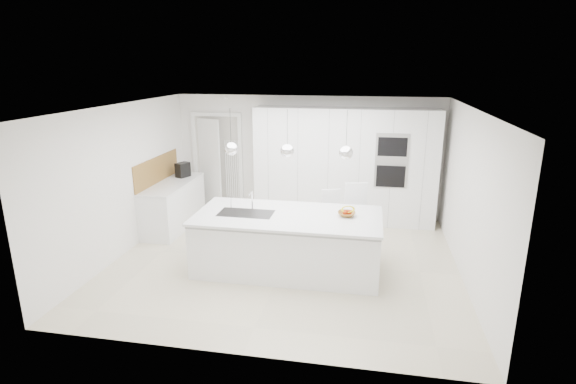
% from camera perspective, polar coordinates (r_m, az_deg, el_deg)
% --- Properties ---
extents(floor, '(5.50, 5.50, 0.00)m').
position_cam_1_polar(floor, '(7.45, -0.42, -8.79)').
color(floor, beige).
rests_on(floor, ground).
extents(wall_back, '(5.50, 0.00, 5.50)m').
position_cam_1_polar(wall_back, '(9.42, 2.44, 4.52)').
color(wall_back, white).
rests_on(wall_back, ground).
extents(wall_left, '(0.00, 5.00, 5.00)m').
position_cam_1_polar(wall_left, '(7.99, -20.21, 1.44)').
color(wall_left, white).
rests_on(wall_left, ground).
extents(ceiling, '(5.50, 5.50, 0.00)m').
position_cam_1_polar(ceiling, '(6.79, -0.47, 10.73)').
color(ceiling, white).
rests_on(ceiling, wall_back).
extents(tall_cabinets, '(3.60, 0.60, 2.30)m').
position_cam_1_polar(tall_cabinets, '(9.07, 7.18, 3.32)').
color(tall_cabinets, white).
rests_on(tall_cabinets, floor).
extents(oven_stack, '(0.62, 0.04, 1.05)m').
position_cam_1_polar(oven_stack, '(8.72, 13.02, 3.86)').
color(oven_stack, '#A5A5A8').
rests_on(oven_stack, tall_cabinets).
extents(doorway_frame, '(1.11, 0.08, 2.13)m').
position_cam_1_polar(doorway_frame, '(9.89, -8.88, 3.57)').
color(doorway_frame, white).
rests_on(doorway_frame, floor).
extents(hallway_door, '(0.76, 0.38, 2.00)m').
position_cam_1_polar(hallway_door, '(9.93, -10.34, 3.44)').
color(hallway_door, white).
rests_on(hallway_door, floor).
extents(radiator, '(0.32, 0.04, 1.40)m').
position_cam_1_polar(radiator, '(9.82, -7.09, 2.50)').
color(radiator, white).
rests_on(radiator, floor).
extents(left_base_cabinets, '(0.60, 1.80, 0.86)m').
position_cam_1_polar(left_base_cabinets, '(9.09, -14.31, -1.74)').
color(left_base_cabinets, white).
rests_on(left_base_cabinets, floor).
extents(left_worktop, '(0.62, 1.82, 0.04)m').
position_cam_1_polar(left_worktop, '(8.97, -14.51, 1.00)').
color(left_worktop, white).
rests_on(left_worktop, left_base_cabinets).
extents(oak_backsplash, '(0.02, 1.80, 0.50)m').
position_cam_1_polar(oak_backsplash, '(9.03, -16.29, 2.73)').
color(oak_backsplash, olive).
rests_on(oak_backsplash, wall_left).
extents(island_base, '(2.80, 1.20, 0.86)m').
position_cam_1_polar(island_base, '(6.99, -0.09, -6.67)').
color(island_base, white).
rests_on(island_base, floor).
extents(island_worktop, '(2.84, 1.40, 0.04)m').
position_cam_1_polar(island_worktop, '(6.87, -0.01, -3.05)').
color(island_worktop, white).
rests_on(island_worktop, island_base).
extents(island_sink, '(0.84, 0.44, 0.18)m').
position_cam_1_polar(island_sink, '(6.99, -5.34, -3.32)').
color(island_sink, '#3F3F42').
rests_on(island_sink, island_worktop).
extents(island_tap, '(0.02, 0.02, 0.30)m').
position_cam_1_polar(island_tap, '(7.09, -4.57, -1.07)').
color(island_tap, white).
rests_on(island_tap, island_worktop).
extents(pendant_left, '(0.20, 0.20, 0.20)m').
position_cam_1_polar(pendant_left, '(6.77, -7.22, 5.46)').
color(pendant_left, white).
rests_on(pendant_left, ceiling).
extents(pendant_mid, '(0.20, 0.20, 0.20)m').
position_cam_1_polar(pendant_mid, '(6.56, -0.09, 5.25)').
color(pendant_mid, white).
rests_on(pendant_mid, ceiling).
extents(pendant_right, '(0.20, 0.20, 0.20)m').
position_cam_1_polar(pendant_right, '(6.46, 7.36, 4.95)').
color(pendant_right, white).
rests_on(pendant_right, ceiling).
extents(fruit_bowl, '(0.27, 0.27, 0.07)m').
position_cam_1_polar(fruit_bowl, '(6.85, 7.45, -2.79)').
color(fruit_bowl, olive).
rests_on(fruit_bowl, island_worktop).
extents(espresso_machine, '(0.27, 0.32, 0.29)m').
position_cam_1_polar(espresso_machine, '(9.36, -13.22, 2.76)').
color(espresso_machine, black).
rests_on(espresso_machine, left_worktop).
extents(bar_stool_left, '(0.48, 0.56, 1.04)m').
position_cam_1_polar(bar_stool_left, '(7.75, 5.30, -3.70)').
color(bar_stool_left, white).
rests_on(bar_stool_left, floor).
extents(bar_stool_right, '(0.50, 0.62, 1.20)m').
position_cam_1_polar(bar_stool_right, '(7.59, 8.45, -3.61)').
color(bar_stool_right, white).
rests_on(bar_stool_right, floor).
extents(apple_a, '(0.08, 0.08, 0.08)m').
position_cam_1_polar(apple_a, '(6.83, 7.68, -2.56)').
color(apple_a, '#A82B0A').
rests_on(apple_a, fruit_bowl).
extents(apple_b, '(0.07, 0.07, 0.07)m').
position_cam_1_polar(apple_b, '(6.83, 7.83, -2.56)').
color(apple_b, '#A82B0A').
rests_on(apple_b, fruit_bowl).
extents(apple_c, '(0.08, 0.08, 0.08)m').
position_cam_1_polar(apple_c, '(6.81, 7.33, -2.58)').
color(apple_c, '#A82B0A').
rests_on(apple_c, fruit_bowl).
extents(apple_extra_3, '(0.08, 0.08, 0.08)m').
position_cam_1_polar(apple_extra_3, '(6.80, 7.27, -2.60)').
color(apple_extra_3, '#A82B0A').
rests_on(apple_extra_3, fruit_bowl).
extents(banana_bunch, '(0.24, 0.17, 0.22)m').
position_cam_1_polar(banana_bunch, '(6.80, 7.61, -2.19)').
color(banana_bunch, yellow).
rests_on(banana_bunch, fruit_bowl).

